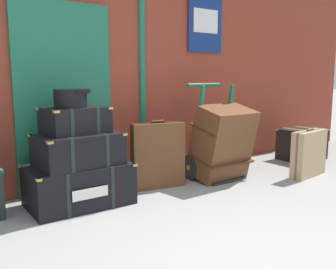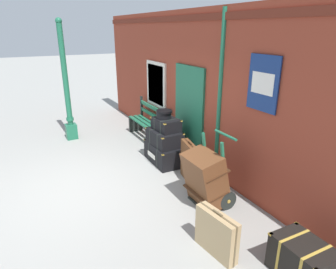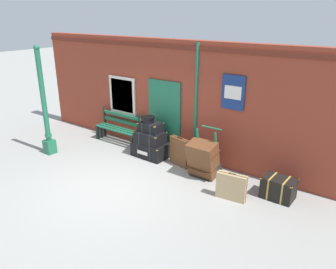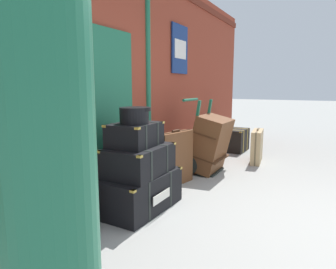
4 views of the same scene
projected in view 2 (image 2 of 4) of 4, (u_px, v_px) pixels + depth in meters
ground_plane at (85, 189)px, 5.54m from camera, size 60.00×60.00×0.00m
brick_facade at (203, 91)px, 6.16m from camera, size 10.40×0.35×3.20m
lamp_post at (67, 96)px, 7.68m from camera, size 0.28×0.28×3.07m
platform_bench at (148, 123)px, 7.90m from camera, size 1.60×0.43×1.01m
steamer_trunk_base at (166, 153)px, 6.61m from camera, size 1.03×0.69×0.43m
steamer_trunk_middle at (164, 137)px, 6.47m from camera, size 0.82×0.57×0.33m
steamer_trunk_top at (166, 124)px, 6.40m from camera, size 0.64×0.48×0.27m
round_hatbox at (164, 114)px, 6.35m from camera, size 0.36×0.33×0.18m
porters_trolley at (213, 187)px, 5.06m from camera, size 0.71×0.56×1.21m
large_brown_trunk at (205, 179)px, 4.92m from camera, size 0.70×0.63×0.96m
suitcase_charcoal at (216, 234)px, 3.87m from camera, size 0.67×0.25×0.64m
suitcase_tan at (189, 162)px, 5.73m from camera, size 0.65×0.27×0.81m
corner_trunk at (302, 260)px, 3.51m from camera, size 0.70×0.50×0.49m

